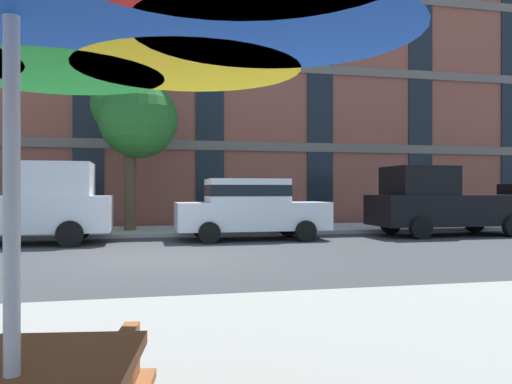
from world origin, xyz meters
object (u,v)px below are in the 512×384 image
(pickup_black, at_px, (443,203))
(street_tree_middle, at_px, (133,113))
(pickup_white, at_px, (21,206))
(sedan_white, at_px, (250,207))

(pickup_black, relative_size, street_tree_middle, 0.92)
(street_tree_middle, bearing_deg, pickup_black, -16.46)
(pickup_white, height_order, pickup_black, same)
(pickup_white, distance_m, pickup_black, 12.54)
(sedan_white, xyz_separation_m, street_tree_middle, (-3.37, 2.86, 3.06))
(pickup_white, height_order, sedan_white, pickup_white)
(pickup_white, bearing_deg, pickup_black, 0.00)
(sedan_white, bearing_deg, pickup_white, 180.00)
(pickup_black, xyz_separation_m, street_tree_middle, (-9.69, 2.86, 2.98))
(pickup_white, xyz_separation_m, street_tree_middle, (2.85, 2.86, 2.98))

